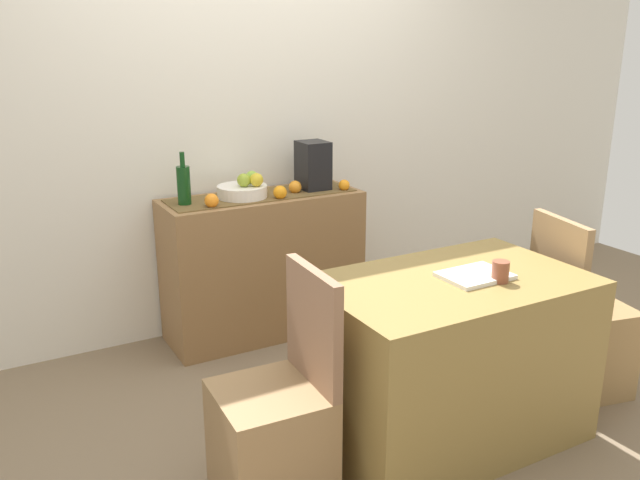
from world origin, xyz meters
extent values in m
cube|color=#7C6850|center=(0.00, 0.00, -0.01)|extent=(6.40, 6.40, 0.02)
cube|color=silver|center=(0.00, 1.18, 1.35)|extent=(6.40, 0.06, 2.70)
cube|color=olive|center=(-0.06, 0.92, 0.42)|extent=(1.14, 0.42, 0.84)
cube|color=brown|center=(-0.06, 0.92, 0.84)|extent=(1.08, 0.32, 0.01)
cylinder|color=silver|center=(-0.17, 0.92, 0.88)|extent=(0.28, 0.28, 0.07)
sphere|color=gold|center=(-0.11, 0.86, 0.95)|extent=(0.08, 0.08, 0.08)
sphere|color=#8FA62D|center=(-0.18, 0.89, 0.95)|extent=(0.07, 0.07, 0.07)
sphere|color=#88B43B|center=(-0.10, 0.94, 0.95)|extent=(0.07, 0.07, 0.07)
cylinder|color=#113D14|center=(-0.51, 0.92, 0.94)|extent=(0.07, 0.07, 0.21)
cylinder|color=#113D14|center=(-0.51, 0.92, 1.09)|extent=(0.03, 0.03, 0.08)
cube|color=black|center=(0.28, 0.92, 0.98)|extent=(0.16, 0.18, 0.28)
sphere|color=orange|center=(0.42, 0.80, 0.87)|extent=(0.07, 0.07, 0.07)
sphere|color=orange|center=(-0.40, 0.80, 0.88)|extent=(0.08, 0.08, 0.08)
sphere|color=orange|center=(0.14, 0.88, 0.87)|extent=(0.07, 0.07, 0.07)
sphere|color=orange|center=(0.00, 0.80, 0.88)|extent=(0.08, 0.08, 0.08)
cube|color=olive|center=(0.19, -0.46, 0.37)|extent=(1.13, 0.72, 0.74)
cube|color=white|center=(0.28, -0.49, 0.75)|extent=(0.28, 0.21, 0.02)
cylinder|color=brown|center=(0.33, -0.58, 0.78)|extent=(0.07, 0.07, 0.09)
cube|color=#96724A|center=(-0.66, -0.46, 0.23)|extent=(0.42, 0.42, 0.45)
cube|color=#8D664C|center=(-0.48, -0.47, 0.68)|extent=(0.06, 0.40, 0.45)
cube|color=olive|center=(1.04, -0.46, 0.23)|extent=(0.47, 0.47, 0.45)
cube|color=#94734D|center=(0.86, -0.42, 0.68)|extent=(0.12, 0.40, 0.45)
camera|label=1|loc=(-1.56, -2.46, 1.71)|focal=37.32mm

